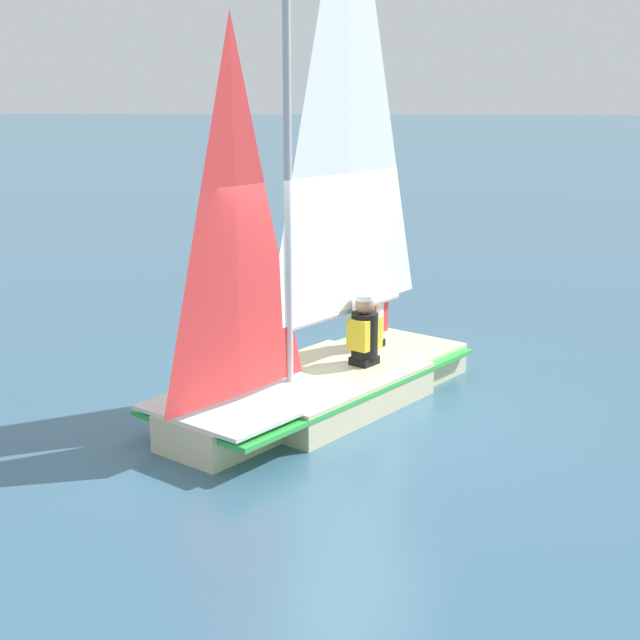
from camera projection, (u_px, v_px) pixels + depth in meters
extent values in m
plane|color=#38607A|center=(320.00, 405.00, 9.82)|extent=(260.00, 260.00, 0.00)
cube|color=beige|center=(320.00, 389.00, 9.77)|extent=(2.51, 2.71, 0.36)
cube|color=beige|center=(217.00, 430.00, 8.58)|extent=(1.22, 1.25, 0.36)
cube|color=beige|center=(401.00, 356.00, 10.97)|extent=(1.60, 1.50, 0.36)
cube|color=green|center=(320.00, 379.00, 9.74)|extent=(3.48, 4.19, 0.05)
cube|color=silver|center=(250.00, 398.00, 8.88)|extent=(2.18, 2.31, 0.04)
cylinder|color=#B7B7BC|center=(287.00, 103.00, 8.63)|extent=(0.08, 0.08, 5.76)
cylinder|color=#B7B7BC|center=(347.00, 311.00, 9.94)|extent=(1.14, 1.69, 0.07)
pyramid|color=white|center=(349.00, 76.00, 9.31)|extent=(1.07, 1.60, 5.00)
pyramid|color=red|center=(234.00, 212.00, 8.30)|extent=(0.79, 1.18, 3.60)
cube|color=black|center=(424.00, 351.00, 11.38)|extent=(0.07, 0.08, 0.26)
cube|color=black|center=(364.00, 375.00, 10.08)|extent=(0.35, 0.37, 0.45)
cylinder|color=black|center=(365.00, 335.00, 9.97)|extent=(0.42, 0.42, 0.50)
cube|color=yellow|center=(365.00, 333.00, 9.96)|extent=(0.40, 0.43, 0.35)
sphere|color=#A87A56|center=(365.00, 305.00, 9.88)|extent=(0.22, 0.22, 0.22)
cylinder|color=white|center=(365.00, 298.00, 9.86)|extent=(0.29, 0.29, 0.06)
cube|color=black|center=(370.00, 357.00, 10.78)|extent=(0.35, 0.37, 0.45)
cylinder|color=white|center=(371.00, 319.00, 10.66)|extent=(0.42, 0.42, 0.50)
cube|color=red|center=(371.00, 317.00, 10.65)|extent=(0.40, 0.43, 0.35)
sphere|color=tan|center=(371.00, 291.00, 10.57)|extent=(0.22, 0.22, 0.22)
cylinder|color=red|center=(372.00, 284.00, 10.55)|extent=(0.29, 0.29, 0.06)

